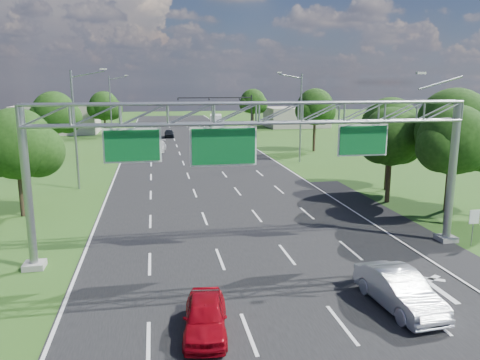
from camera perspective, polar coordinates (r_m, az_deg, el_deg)
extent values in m
plane|color=#2D5118|center=(42.50, -3.52, -0.46)|extent=(220.00, 220.00, 0.00)
cube|color=black|center=(42.50, -3.52, -0.46)|extent=(18.00, 180.00, 0.02)
cube|color=black|center=(30.77, 19.69, -5.94)|extent=(3.00, 30.00, 0.02)
cube|color=gray|center=(29.80, 23.81, -6.53)|extent=(1.00, 1.00, 0.30)
cylinder|color=gray|center=(28.89, 24.44, 0.75)|extent=(0.44, 0.44, 8.00)
cube|color=gray|center=(25.60, -23.77, -9.49)|extent=(1.00, 1.00, 0.30)
cylinder|color=gray|center=(24.54, -24.51, -1.06)|extent=(0.40, 0.40, 8.00)
cylinder|color=gray|center=(27.78, 23.26, 10.85)|extent=(2.54, 0.12, 0.79)
cube|color=beige|center=(27.14, 21.19, 12.06)|extent=(0.50, 0.22, 0.12)
cube|color=white|center=(23.44, -12.99, 4.12)|extent=(2.80, 0.05, 1.70)
cube|color=#0B5926|center=(23.38, -13.00, 4.10)|extent=(2.62, 0.05, 1.52)
cube|color=white|center=(23.68, -2.01, 4.13)|extent=(3.40, 0.05, 2.00)
cube|color=#0B5926|center=(23.62, -1.99, 4.11)|extent=(3.22, 0.05, 1.82)
cube|color=white|center=(25.83, 14.73, 4.72)|extent=(2.80, 0.05, 1.70)
cube|color=#0B5926|center=(25.78, 14.79, 4.71)|extent=(2.62, 0.05, 1.52)
cylinder|color=gray|center=(29.30, 26.50, -5.34)|extent=(0.06, 0.06, 2.00)
cube|color=white|center=(29.10, 26.66, -4.04)|extent=(0.60, 0.04, 0.80)
cylinder|color=black|center=(78.08, 1.40, 7.76)|extent=(0.24, 0.24, 7.00)
cylinder|color=black|center=(76.92, -3.04, 10.00)|extent=(12.00, 0.18, 0.18)
imported|color=black|center=(76.40, -7.56, 9.49)|extent=(0.18, 0.22, 1.10)
imported|color=black|center=(76.81, -3.78, 9.57)|extent=(0.18, 0.22, 1.10)
imported|color=black|center=(77.55, -0.06, 9.62)|extent=(0.18, 0.22, 1.10)
cylinder|color=gray|center=(41.95, -19.48, 5.65)|extent=(0.20, 0.20, 10.00)
cylinder|color=gray|center=(41.58, -18.12, 12.19)|extent=(2.78, 0.12, 0.60)
cube|color=beige|center=(41.44, -16.33, 12.85)|extent=(0.55, 0.22, 0.12)
cylinder|color=gray|center=(76.63, -15.49, 8.39)|extent=(0.20, 0.20, 10.00)
cylinder|color=gray|center=(76.42, -14.69, 11.95)|extent=(2.78, 0.12, 0.60)
cube|color=beige|center=(76.35, -13.71, 12.30)|extent=(0.55, 0.22, 0.12)
cylinder|color=gray|center=(53.95, 7.41, 7.45)|extent=(0.20, 0.20, 10.00)
cylinder|color=gray|center=(53.43, 6.18, 12.48)|extent=(2.78, 0.12, 0.60)
cube|color=beige|center=(53.08, 4.81, 12.94)|extent=(0.55, 0.22, 0.12)
cylinder|color=#2D2116|center=(32.84, 24.05, -1.80)|extent=(0.36, 0.36, 3.74)
sphere|color=black|center=(32.25, 24.59, 4.49)|extent=(4.40, 4.40, 4.40)
sphere|color=black|center=(33.27, 25.68, 3.63)|extent=(3.30, 3.30, 3.30)
sphere|color=black|center=(31.50, 23.35, 3.63)|extent=(3.08, 3.08, 3.08)
cylinder|color=#2D2116|center=(36.33, 24.05, -0.21)|extent=(0.36, 0.36, 4.18)
sphere|color=black|center=(35.78, 24.60, 6.21)|extent=(5.00, 5.00, 5.00)
sphere|color=black|center=(36.88, 25.76, 5.26)|extent=(3.75, 3.75, 3.75)
sphere|color=black|center=(34.94, 23.29, 5.38)|extent=(3.50, 3.50, 3.50)
cylinder|color=#2D2116|center=(37.38, 17.62, -0.11)|extent=(0.36, 0.36, 3.30)
sphere|color=black|center=(36.86, 17.95, 5.08)|extent=(4.40, 4.40, 4.40)
sphere|color=black|center=(37.80, 19.08, 4.32)|extent=(3.30, 3.30, 3.30)
sphere|color=black|center=(36.18, 16.74, 4.34)|extent=(3.08, 3.08, 3.08)
sphere|color=black|center=(34.33, 27.23, 3.62)|extent=(3.22, 3.22, 3.22)
cylinder|color=#2D2116|center=(41.75, 17.51, 1.25)|extent=(0.36, 0.36, 3.52)
sphere|color=black|center=(41.27, 17.82, 6.28)|extent=(4.80, 4.80, 4.80)
sphere|color=black|center=(42.25, 18.96, 5.50)|extent=(3.60, 3.60, 3.60)
sphere|color=black|center=(40.55, 16.63, 5.58)|extent=(3.36, 3.36, 3.36)
cylinder|color=#2D2116|center=(35.26, -25.07, -1.56)|extent=(0.36, 0.36, 3.08)
sphere|color=black|center=(34.69, -25.57, 4.01)|extent=(4.80, 4.80, 4.80)
sphere|color=black|center=(34.85, -23.41, 3.23)|extent=(3.60, 3.60, 3.60)
cylinder|color=#2D2116|center=(57.76, -21.43, 3.89)|extent=(0.36, 0.36, 3.74)
sphere|color=black|center=(57.42, -21.72, 7.64)|extent=(4.80, 4.80, 4.80)
sphere|color=black|center=(57.63, -20.42, 7.14)|extent=(3.60, 3.60, 3.60)
sphere|color=black|center=(57.37, -22.80, 7.07)|extent=(3.36, 3.36, 3.36)
cylinder|color=#2D2116|center=(81.97, -16.12, 6.20)|extent=(0.36, 0.36, 3.30)
sphere|color=black|center=(81.73, -16.26, 8.69)|extent=(4.80, 4.80, 4.80)
sphere|color=black|center=(82.04, -15.37, 8.32)|extent=(3.60, 3.60, 3.60)
sphere|color=black|center=(81.57, -17.02, 8.30)|extent=(3.36, 3.36, 3.36)
cylinder|color=#2D2116|center=(63.22, 9.03, 5.28)|extent=(0.36, 0.36, 3.96)
sphere|color=black|center=(62.90, 9.14, 8.81)|extent=(4.80, 4.80, 4.80)
sphere|color=black|center=(63.72, 10.03, 8.27)|extent=(3.60, 3.60, 3.60)
sphere|color=black|center=(62.29, 8.27, 8.36)|extent=(3.36, 3.36, 3.36)
cylinder|color=#2D2116|center=(91.51, 1.57, 7.26)|extent=(0.36, 0.36, 3.52)
sphere|color=black|center=(91.29, 1.58, 9.56)|extent=(4.80, 4.80, 4.80)
sphere|color=black|center=(91.96, 2.27, 9.20)|extent=(3.60, 3.60, 3.60)
sphere|color=black|center=(90.80, 0.95, 9.25)|extent=(3.36, 3.36, 3.36)
cube|color=#9F9585|center=(91.09, -21.35, 6.91)|extent=(14.00, 10.00, 5.00)
cube|color=#9F9585|center=(97.87, 6.87, 7.62)|extent=(12.00, 9.00, 4.00)
imported|color=#9A0712|center=(17.78, -4.25, -16.24)|extent=(2.02, 4.04, 1.32)
imported|color=silver|center=(20.50, 18.82, -12.56)|extent=(2.00, 4.81, 1.55)
imported|color=#BCBCBC|center=(63.25, -9.96, 4.07)|extent=(2.43, 4.92, 1.38)
imported|color=black|center=(66.48, -2.52, 4.48)|extent=(2.24, 4.11, 1.09)
imported|color=black|center=(79.28, -8.64, 5.63)|extent=(1.61, 3.88, 1.31)
imported|color=silver|center=(66.34, -0.24, 4.60)|extent=(1.52, 4.16, 1.36)
cube|color=beige|center=(92.19, -2.96, 7.11)|extent=(2.84, 5.65, 2.71)
cube|color=silver|center=(88.49, -2.63, 6.60)|extent=(2.31, 2.24, 1.99)
cylinder|color=black|center=(88.59, -3.28, 6.24)|extent=(0.32, 0.90, 0.90)
cylinder|color=black|center=(88.86, -2.00, 6.27)|extent=(0.32, 0.90, 0.90)
cylinder|color=black|center=(93.95, -3.70, 6.56)|extent=(0.32, 0.90, 0.90)
cylinder|color=black|center=(94.20, -2.49, 6.58)|extent=(0.32, 0.90, 0.90)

